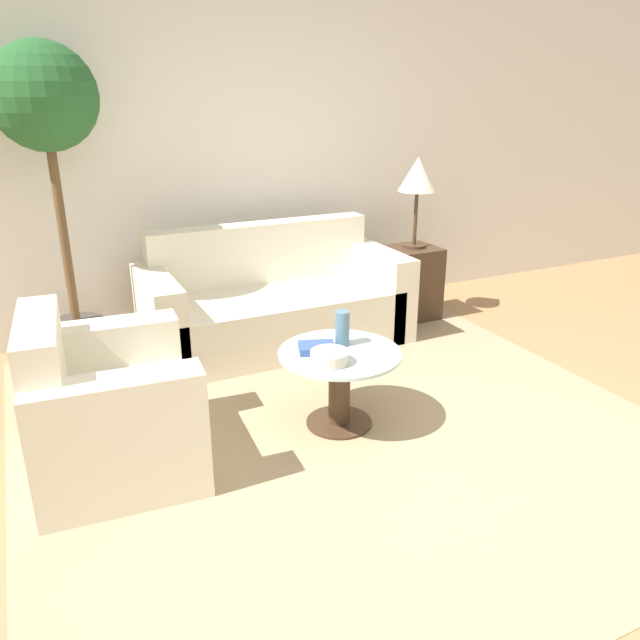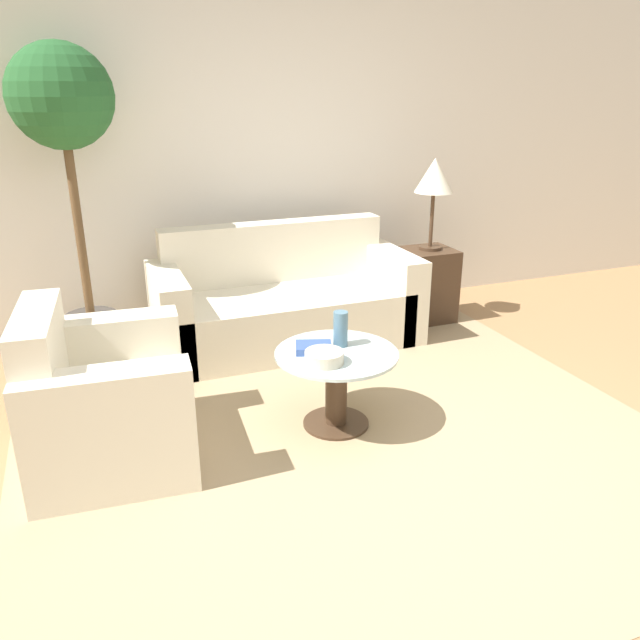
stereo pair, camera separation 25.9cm
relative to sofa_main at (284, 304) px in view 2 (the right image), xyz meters
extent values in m
plane|color=#9E754C|center=(-0.02, -2.09, -0.28)|extent=(14.00, 14.00, 0.00)
cube|color=white|center=(-0.02, 0.66, 1.02)|extent=(10.00, 0.06, 2.60)
cube|color=tan|center=(-0.13, -1.32, -0.28)|extent=(3.44, 3.48, 0.01)
cube|color=beige|center=(0.00, -0.08, -0.08)|extent=(1.70, 0.83, 0.41)
cube|color=beige|center=(0.00, 0.24, 0.14)|extent=(1.70, 0.18, 0.86)
cube|color=beige|center=(-0.85, -0.08, 0.03)|extent=(0.20, 0.83, 0.64)
cube|color=beige|center=(0.85, -0.08, 0.03)|extent=(0.20, 0.83, 0.64)
cube|color=beige|center=(-1.31, -1.18, -0.08)|extent=(0.81, 0.78, 0.41)
cube|color=beige|center=(-1.60, -1.16, 0.13)|extent=(0.23, 0.74, 0.82)
cube|color=beige|center=(-1.34, -1.54, 0.03)|extent=(0.78, 0.26, 0.64)
cube|color=beige|center=(-1.28, -0.82, 0.03)|extent=(0.78, 0.26, 0.64)
cylinder|color=#422D1E|center=(-0.13, -1.32, -0.27)|extent=(0.37, 0.37, 0.02)
cylinder|color=#422D1E|center=(-0.13, -1.32, -0.07)|extent=(0.12, 0.12, 0.43)
cylinder|color=#B2C6C6|center=(-0.13, -1.32, 0.16)|extent=(0.68, 0.68, 0.02)
cube|color=#422D1E|center=(1.23, 0.01, 0.01)|extent=(0.38, 0.38, 0.59)
cylinder|color=#422D1E|center=(1.23, 0.01, 0.32)|extent=(0.18, 0.18, 0.02)
cylinder|color=#422D1E|center=(1.23, 0.01, 0.55)|extent=(0.03, 0.03, 0.43)
cone|color=beige|center=(1.23, 0.01, 0.89)|extent=(0.30, 0.30, 0.26)
cylinder|color=#3D3833|center=(-1.36, 0.25, -0.13)|extent=(0.35, 0.35, 0.30)
cylinder|color=brown|center=(-1.36, 0.25, 0.65)|extent=(0.06, 0.06, 1.27)
sphere|color=#235628|center=(-1.36, 0.25, 1.47)|extent=(0.66, 0.66, 0.66)
cylinder|color=slate|center=(-0.07, -1.24, 0.27)|extent=(0.08, 0.08, 0.20)
cylinder|color=beige|center=(-0.24, -1.43, 0.20)|extent=(0.21, 0.21, 0.06)
cube|color=#334C8C|center=(-0.24, -1.26, 0.19)|extent=(0.23, 0.20, 0.04)
camera|label=1|loc=(-1.58, -4.09, 1.52)|focal=35.00mm
camera|label=2|loc=(-1.34, -4.19, 1.52)|focal=35.00mm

